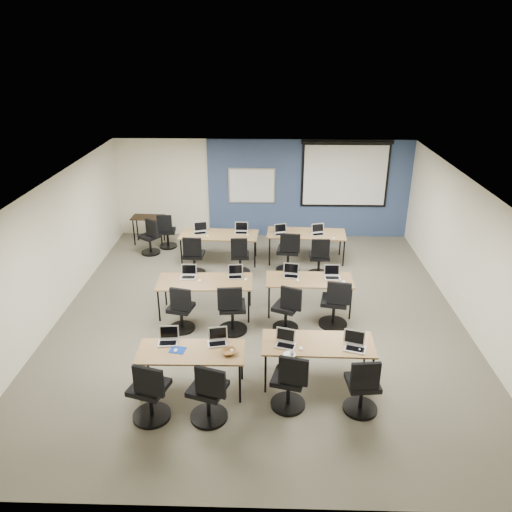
{
  "coord_description": "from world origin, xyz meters",
  "views": [
    {
      "loc": [
        0.18,
        -8.74,
        5.17
      ],
      "look_at": [
        -0.08,
        0.4,
        1.14
      ],
      "focal_mm": 35.0,
      "sensor_mm": 36.0,
      "label": 1
    }
  ],
  "objects_px": {
    "laptop_2": "(286,341)",
    "spare_chair_b": "(151,240)",
    "laptop_3": "(355,344)",
    "laptop_5": "(235,274)",
    "task_chair_1": "(209,397)",
    "laptop_11": "(318,232)",
    "laptop_0": "(168,339)",
    "task_chair_6": "(287,312)",
    "utility_table": "(148,220)",
    "training_table_mid_left": "(205,283)",
    "laptop_10": "(280,232)",
    "laptop_9": "(241,230)",
    "laptop_4": "(188,274)",
    "projector_screen": "(345,171)",
    "training_table_front_right": "(318,345)",
    "task_chair_2": "(290,385)",
    "training_table_front_left": "(191,354)",
    "laptop_7": "(332,275)",
    "task_chair_3": "(362,390)",
    "task_chair_0": "(150,396)",
    "laptop_8": "(200,230)",
    "task_chair_9": "(240,259)",
    "laptop_6": "(291,273)",
    "spare_chair_a": "(167,234)",
    "whiteboard": "(252,186)",
    "laptop_1": "(218,339)",
    "training_table_back_right": "(306,235)",
    "task_chair_4": "(181,312)",
    "training_table_back_left": "(219,236)",
    "task_chair_7": "(335,307)",
    "task_chair_8": "(194,259)",
    "task_chair_11": "(319,260)",
    "training_table_mid_right": "(309,281)",
    "task_chair_10": "(288,255)"
  },
  "relations": [
    {
      "from": "task_chair_3",
      "to": "task_chair_9",
      "type": "xyz_separation_m",
      "value": [
        -2.07,
        4.72,
        -0.02
      ]
    },
    {
      "from": "training_table_mid_left",
      "to": "laptop_10",
      "type": "height_order",
      "value": "laptop_10"
    },
    {
      "from": "training_table_mid_right",
      "to": "laptop_1",
      "type": "height_order",
      "value": "laptop_1"
    },
    {
      "from": "task_chair_2",
      "to": "task_chair_7",
      "type": "distance_m",
      "value": 2.54
    },
    {
      "from": "task_chair_1",
      "to": "training_table_mid_left",
      "type": "bearing_deg",
      "value": 116.18
    },
    {
      "from": "laptop_6",
      "to": "whiteboard",
      "type": "bearing_deg",
      "value": 112.46
    },
    {
      "from": "task_chair_6",
      "to": "utility_table",
      "type": "bearing_deg",
      "value": 153.76
    },
    {
      "from": "task_chair_9",
      "to": "task_chair_10",
      "type": "xyz_separation_m",
      "value": [
        1.14,
        0.13,
        0.04
      ]
    },
    {
      "from": "laptop_2",
      "to": "spare_chair_b",
      "type": "height_order",
      "value": "spare_chair_b"
    },
    {
      "from": "laptop_2",
      "to": "laptop_11",
      "type": "distance_m",
      "value": 4.91
    },
    {
      "from": "laptop_3",
      "to": "laptop_5",
      "type": "distance_m",
      "value": 3.18
    },
    {
      "from": "laptop_6",
      "to": "task_chair_6",
      "type": "distance_m",
      "value": 0.97
    },
    {
      "from": "laptop_5",
      "to": "training_table_front_right",
      "type": "bearing_deg",
      "value": -65.03
    },
    {
      "from": "laptop_1",
      "to": "spare_chair_a",
      "type": "height_order",
      "value": "same"
    },
    {
      "from": "training_table_front_left",
      "to": "spare_chair_a",
      "type": "xyz_separation_m",
      "value": [
        -1.51,
        5.81,
        -0.29
      ]
    },
    {
      "from": "laptop_2",
      "to": "laptop_4",
      "type": "relative_size",
      "value": 0.99
    },
    {
      "from": "task_chair_1",
      "to": "laptop_5",
      "type": "distance_m",
      "value": 3.33
    },
    {
      "from": "laptop_3",
      "to": "task_chair_9",
      "type": "distance_m",
      "value": 4.59
    },
    {
      "from": "task_chair_1",
      "to": "laptop_11",
      "type": "height_order",
      "value": "task_chair_1"
    },
    {
      "from": "task_chair_7",
      "to": "task_chair_10",
      "type": "distance_m",
      "value": 2.56
    },
    {
      "from": "training_table_front_left",
      "to": "task_chair_4",
      "type": "relative_size",
      "value": 1.7
    },
    {
      "from": "laptop_5",
      "to": "task_chair_11",
      "type": "relative_size",
      "value": 0.3
    },
    {
      "from": "laptop_7",
      "to": "laptop_10",
      "type": "height_order",
      "value": "laptop_7"
    },
    {
      "from": "task_chair_3",
      "to": "utility_table",
      "type": "relative_size",
      "value": 1.17
    },
    {
      "from": "projector_screen",
      "to": "laptop_4",
      "type": "height_order",
      "value": "projector_screen"
    },
    {
      "from": "projector_screen",
      "to": "laptop_4",
      "type": "xyz_separation_m",
      "value": [
        -3.63,
        -4.16,
        -1.1
      ]
    },
    {
      "from": "task_chair_0",
      "to": "laptop_3",
      "type": "distance_m",
      "value": 3.18
    },
    {
      "from": "task_chair_6",
      "to": "training_table_back_right",
      "type": "bearing_deg",
      "value": 104.32
    },
    {
      "from": "task_chair_1",
      "to": "spare_chair_a",
      "type": "bearing_deg",
      "value": 124.37
    },
    {
      "from": "training_table_mid_left",
      "to": "laptop_3",
      "type": "xyz_separation_m",
      "value": [
        2.61,
        -2.23,
        0.1
      ]
    },
    {
      "from": "task_chair_2",
      "to": "laptop_10",
      "type": "relative_size",
      "value": 3.32
    },
    {
      "from": "training_table_back_right",
      "to": "task_chair_11",
      "type": "height_order",
      "value": "task_chair_11"
    },
    {
      "from": "laptop_2",
      "to": "laptop_0",
      "type": "bearing_deg",
      "value": -164.09
    },
    {
      "from": "laptop_3",
      "to": "laptop_4",
      "type": "bearing_deg",
      "value": 158.15
    },
    {
      "from": "task_chair_4",
      "to": "laptop_5",
      "type": "height_order",
      "value": "task_chair_4"
    },
    {
      "from": "laptop_5",
      "to": "laptop_9",
      "type": "relative_size",
      "value": 0.92
    },
    {
      "from": "laptop_0",
      "to": "laptop_4",
      "type": "distance_m",
      "value": 2.34
    },
    {
      "from": "task_chair_0",
      "to": "laptop_2",
      "type": "height_order",
      "value": "task_chair_0"
    },
    {
      "from": "laptop_3",
      "to": "laptop_8",
      "type": "distance_m",
      "value": 5.75
    },
    {
      "from": "training_table_front_left",
      "to": "laptop_7",
      "type": "xyz_separation_m",
      "value": [
        2.46,
        2.64,
        0.11
      ]
    },
    {
      "from": "task_chair_4",
      "to": "task_chair_8",
      "type": "xyz_separation_m",
      "value": [
        -0.11,
        2.44,
        0.01
      ]
    },
    {
      "from": "projector_screen",
      "to": "training_table_front_right",
      "type": "relative_size",
      "value": 1.35
    },
    {
      "from": "training_table_front_left",
      "to": "training_table_front_right",
      "type": "height_order",
      "value": "same"
    },
    {
      "from": "training_table_back_right",
      "to": "task_chair_4",
      "type": "height_order",
      "value": "task_chair_4"
    },
    {
      "from": "projector_screen",
      "to": "training_table_back_left",
      "type": "height_order",
      "value": "projector_screen"
    },
    {
      "from": "task_chair_4",
      "to": "task_chair_10",
      "type": "xyz_separation_m",
      "value": [
        2.11,
        2.67,
        0.03
      ]
    },
    {
      "from": "training_table_front_right",
      "to": "spare_chair_a",
      "type": "height_order",
      "value": "spare_chair_a"
    },
    {
      "from": "task_chair_0",
      "to": "laptop_5",
      "type": "bearing_deg",
      "value": 89.53
    },
    {
      "from": "laptop_3",
      "to": "task_chair_7",
      "type": "bearing_deg",
      "value": 109.67
    },
    {
      "from": "laptop_6",
      "to": "task_chair_3",
      "type": "bearing_deg",
      "value": -63.88
    }
  ]
}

